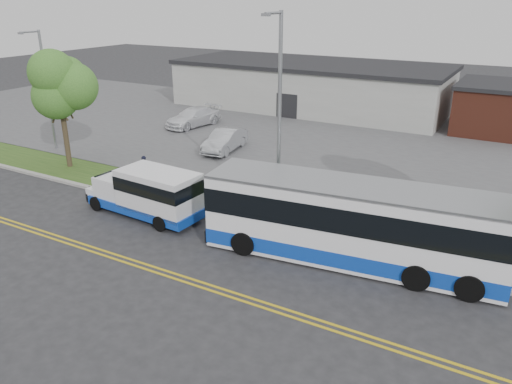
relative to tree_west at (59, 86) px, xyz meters
The scene contains 18 objects.
ground 13.43m from the tree_west, 14.93° to the right, with size 140.00×140.00×0.00m, color #28282B.
lane_line_north 14.83m from the tree_west, 30.43° to the right, with size 70.00×0.12×0.01m, color gold.
lane_line_south 14.97m from the tree_west, 31.49° to the right, with size 70.00×0.12×0.01m, color gold.
curb 13.19m from the tree_west, ahead, with size 80.00×0.30×0.15m, color #9E9B93.
verge 13.03m from the tree_west, ahead, with size 80.00×3.30×0.10m, color #244517.
parking_lot 18.98m from the tree_west, 48.99° to the left, with size 80.00×25.00×0.10m, color #4C4C4F.
commercial_building 24.72m from the tree_west, 75.85° to the left, with size 25.40×10.40×4.35m.
brick_wing 32.19m from the tree_west, 45.38° to the left, with size 6.30×7.30×3.90m.
tree_west is the anchor object (origin of this frame).
streetlight_near 15.01m from the tree_west, ahead, with size 0.35×1.53×9.50m.
streetlight_far 4.62m from the tree_west, 151.02° to the left, with size 0.35×1.53×8.00m.
shuttle_bus 10.72m from the tree_west, 19.06° to the right, with size 6.50×2.47×2.44m.
transit_bus 19.89m from the tree_west, ahead, with size 12.13×4.08×3.30m.
pedestrian 7.44m from the tree_west, ahead, with size 0.58×0.38×1.59m, color black.
parked_car_a 11.07m from the tree_west, 48.72° to the left, with size 1.58×4.53×1.49m, color #ACAEB3.
parked_car_b 13.06m from the tree_west, 87.09° to the left, with size 2.08×5.11×1.48m, color white.
grocery_bag_left 7.59m from the tree_west, ahead, with size 0.32×0.32×0.32m, color white.
grocery_bag_right 8.07m from the tree_west, ahead, with size 0.32×0.32×0.32m, color white.
Camera 1 is at (13.04, -17.08, 10.17)m, focal length 35.00 mm.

